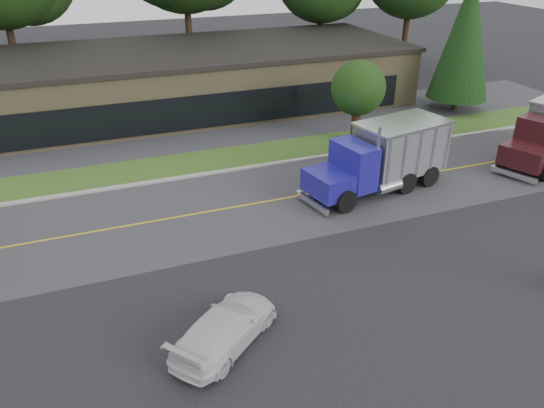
# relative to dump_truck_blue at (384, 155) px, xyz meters

# --- Properties ---
(ground) EXTENTS (140.00, 140.00, 0.00)m
(ground) POSITION_rel_dump_truck_blue_xyz_m (-7.94, -8.40, -1.80)
(ground) COLOR #2E2E33
(ground) RESTS_ON ground
(road) EXTENTS (60.00, 8.00, 0.02)m
(road) POSITION_rel_dump_truck_blue_xyz_m (-7.94, 0.60, -1.80)
(road) COLOR #4E4E53
(road) RESTS_ON ground
(center_line) EXTENTS (60.00, 0.12, 0.01)m
(center_line) POSITION_rel_dump_truck_blue_xyz_m (-7.94, 0.60, -1.80)
(center_line) COLOR gold
(center_line) RESTS_ON ground
(curb) EXTENTS (60.00, 0.30, 0.12)m
(curb) POSITION_rel_dump_truck_blue_xyz_m (-7.94, 4.80, -1.80)
(curb) COLOR #9E9E99
(curb) RESTS_ON ground
(grass_verge) EXTENTS (60.00, 3.40, 0.03)m
(grass_verge) POSITION_rel_dump_truck_blue_xyz_m (-7.94, 6.60, -1.80)
(grass_verge) COLOR #2F4D1A
(grass_verge) RESTS_ON ground
(far_parking) EXTENTS (60.00, 7.00, 0.02)m
(far_parking) POSITION_rel_dump_truck_blue_xyz_m (-7.94, 11.60, -1.80)
(far_parking) COLOR #4E4E53
(far_parking) RESTS_ON ground
(strip_mall) EXTENTS (32.00, 12.00, 4.00)m
(strip_mall) POSITION_rel_dump_truck_blue_xyz_m (-5.94, 17.60, 0.20)
(strip_mall) COLOR #887853
(strip_mall) RESTS_ON ground
(evergreen_right) EXTENTS (4.31, 4.31, 9.79)m
(evergreen_right) POSITION_rel_dump_truck_blue_xyz_m (12.06, 9.60, 3.57)
(evergreen_right) COLOR #382619
(evergreen_right) RESTS_ON ground
(tree_verge) EXTENTS (3.54, 3.33, 5.05)m
(tree_verge) POSITION_rel_dump_truck_blue_xyz_m (2.11, 6.64, 1.40)
(tree_verge) COLOR #382619
(tree_verge) RESTS_ON ground
(dump_truck_blue) EXTENTS (8.05, 3.95, 3.36)m
(dump_truck_blue) POSITION_rel_dump_truck_blue_xyz_m (0.00, 0.00, 0.00)
(dump_truck_blue) COLOR black
(dump_truck_blue) RESTS_ON ground
(rally_car) EXTENTS (4.53, 4.13, 1.27)m
(rally_car) POSITION_rel_dump_truck_blue_xyz_m (-10.87, -8.31, -1.17)
(rally_car) COLOR silver
(rally_car) RESTS_ON ground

